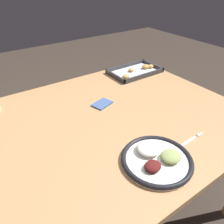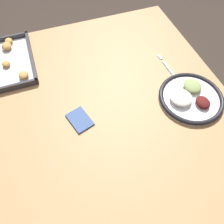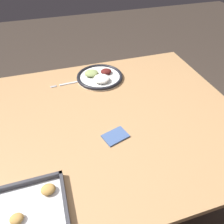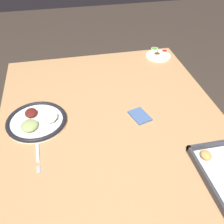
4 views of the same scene
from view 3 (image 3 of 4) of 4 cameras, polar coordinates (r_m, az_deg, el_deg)
The scene contains 6 objects.
ground_plane at distance 1.68m, azimuth -0.47°, elevation -20.86°, with size 8.00×8.00×0.00m, color #382D26.
dining_table at distance 1.13m, azimuth -0.65°, elevation -4.81°, with size 1.30×1.07×0.77m.
dinner_plate at distance 1.34m, azimuth -3.23°, elevation 9.23°, with size 0.28×0.28×0.05m.
fork at distance 1.32m, azimuth -11.00°, elevation 7.38°, with size 0.20×0.02×0.00m.
baking_tray at distance 0.84m, azimuth -25.28°, elevation -23.47°, with size 0.36×0.22×0.04m.
napkin at distance 0.97m, azimuth 0.90°, elevation -6.32°, with size 0.12×0.10×0.01m.
Camera 3 is at (0.22, 0.75, 1.49)m, focal length 35.00 mm.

